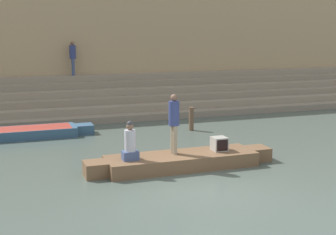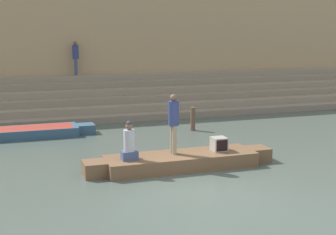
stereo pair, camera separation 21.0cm
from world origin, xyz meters
name	(u,v)px [view 1 (the left image)]	position (x,y,z in m)	size (l,w,h in m)	color
ground_plane	(202,190)	(0.00, 0.00, 0.00)	(120.00, 120.00, 0.00)	#47544C
ghat_steps	(103,100)	(0.00, 12.36, 0.66)	(36.00, 4.47, 1.82)	gray
back_wall	(92,29)	(0.00, 14.57, 4.14)	(34.20, 1.28, 8.34)	tan
rowboat_main	(181,160)	(0.25, 2.07, 0.23)	(5.80, 1.44, 0.42)	brown
person_standing	(174,119)	(0.05, 2.18, 1.46)	(0.32, 0.32, 1.79)	gray
person_rowing	(130,144)	(-1.35, 1.97, 0.88)	(0.45, 0.35, 1.13)	#3D4C75
tv_set	(219,144)	(1.49, 2.08, 0.63)	(0.43, 0.45, 0.42)	#9E998E
moored_boat_shore	(11,133)	(-4.47, 7.86, 0.20)	(6.26, 1.32, 0.37)	#33516B
mooring_post	(191,119)	(2.58, 6.97, 0.48)	(0.20, 0.20, 0.97)	brown
person_on_steps	(73,56)	(-1.22, 13.60, 2.82)	(0.32, 0.32, 1.73)	#3D4C75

